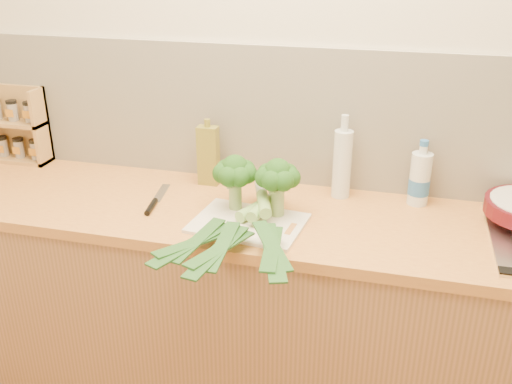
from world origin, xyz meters
TOP-DOWN VIEW (x-y plane):
  - room_shell at (0.00, 1.49)m, footprint 3.50×3.50m
  - counter at (0.00, 1.20)m, footprint 3.20×0.62m
  - chopping_board at (-0.06, 1.09)m, footprint 0.40×0.31m
  - broccoli_left at (-0.14, 1.18)m, footprint 0.16×0.16m
  - broccoli_right at (0.02, 1.17)m, footprint 0.16×0.16m
  - leek_front at (-0.09, 1.05)m, footprint 0.30×0.61m
  - leek_mid at (-0.04, 1.04)m, footprint 0.17×0.67m
  - leek_back at (0.01, 1.05)m, footprint 0.26×0.67m
  - chefs_knife at (-0.44, 1.15)m, footprint 0.07×0.28m
  - spice_rack at (-1.20, 1.44)m, footprint 0.27×0.11m
  - oil_tin at (-0.31, 1.40)m, footprint 0.08×0.05m
  - glass_bottle at (0.21, 1.41)m, footprint 0.07×0.07m
  - amber_bottle at (0.50, 1.43)m, footprint 0.06×0.06m
  - water_bottle at (0.50, 1.41)m, footprint 0.08×0.08m

SIDE VIEW (x-z plane):
  - counter at x=0.00m, z-range 0.00..0.90m
  - chopping_board at x=-0.06m, z-range 0.90..0.91m
  - chefs_knife at x=-0.44m, z-range 0.90..0.92m
  - leek_front at x=-0.09m, z-range 0.91..0.96m
  - leek_mid at x=-0.04m, z-range 0.93..0.97m
  - leek_back at x=0.01m, z-range 0.95..0.99m
  - water_bottle at x=0.50m, z-range 0.88..1.11m
  - amber_bottle at x=0.50m, z-range 0.88..1.12m
  - oil_tin at x=-0.31m, z-range 0.89..1.15m
  - glass_bottle at x=0.21m, z-range 0.88..1.19m
  - spice_rack at x=-1.20m, z-range 0.88..1.21m
  - broccoli_left at x=-0.14m, z-range 0.95..1.15m
  - broccoli_right at x=0.02m, z-range 0.95..1.16m
  - room_shell at x=0.00m, z-range -0.58..2.92m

